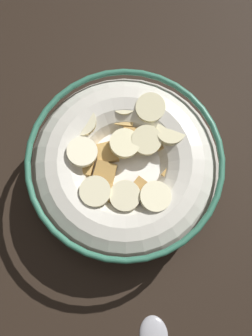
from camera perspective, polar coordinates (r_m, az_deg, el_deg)
The scene contains 2 objects.
ground_plane at distance 44.41cm, azimuth -0.00°, elevation -1.22°, with size 120.65×120.65×2.00cm, color black.
cereal_bowl at distance 40.17cm, azimuth 0.00°, elevation 0.14°, with size 18.88×18.88×6.60cm.
Camera 1 is at (9.56, -0.12, 42.37)cm, focal length 43.07 mm.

